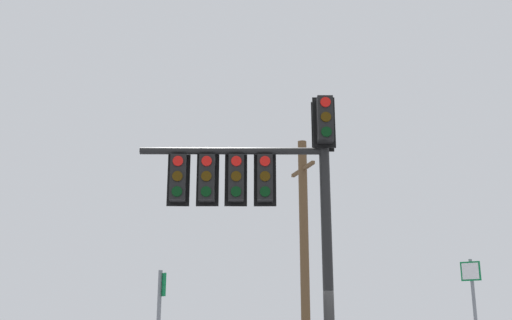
{
  "coord_description": "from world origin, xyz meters",
  "views": [
    {
      "loc": [
        9.9,
        3.09,
        1.93
      ],
      "look_at": [
        -0.28,
        -1.97,
        5.01
      ],
      "focal_mm": 42.29,
      "sensor_mm": 36.0,
      "label": 1
    }
  ],
  "objects": [
    {
      "name": "signal_mast_assembly",
      "position": [
        -0.43,
        -1.71,
        4.5
      ],
      "size": [
        2.17,
        3.59,
        6.26
      ],
      "color": "black",
      "rests_on": "ground"
    },
    {
      "name": "utility_pole_wooden",
      "position": [
        -10.68,
        -5.18,
        4.43
      ],
      "size": [
        1.68,
        1.58,
        8.65
      ],
      "color": "brown",
      "rests_on": "ground"
    }
  ]
}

